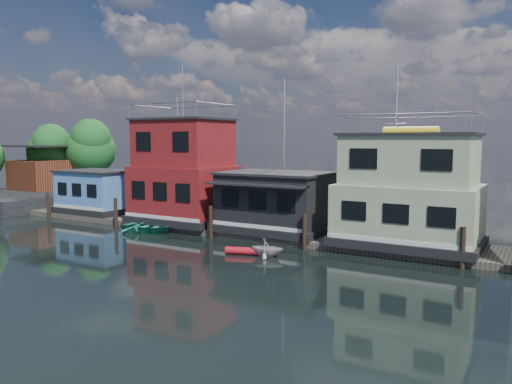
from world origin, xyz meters
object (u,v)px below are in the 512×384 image
Objects in this scene: red_kayak at (251,251)px; dinghy_teal at (147,227)px; houseboat_blue at (98,191)px; dinghy_white at (266,247)px; houseboat_green at (409,192)px; houseboat_dark at (276,202)px; houseboat_red at (184,173)px.

dinghy_teal reaches higher than red_kayak.
houseboat_blue reaches higher than dinghy_white.
houseboat_dark is at bearing -179.88° from houseboat_green.
houseboat_blue is 20.76m from dinghy_white.
houseboat_green reaches higher than houseboat_blue.
dinghy_teal is (-17.69, -3.43, -3.14)m from houseboat_green.
red_kayak is 0.79× the size of dinghy_teal.
dinghy_white reaches higher than red_kayak.
houseboat_blue is 2.08× the size of red_kayak.
houseboat_green is at bearing 0.00° from houseboat_red.
houseboat_red is at bearing 179.86° from houseboat_dark.
dinghy_white is at bearing -66.58° from houseboat_dark.
red_kayak is at bearing -109.42° from dinghy_teal.
houseboat_blue is 26.53m from houseboat_green.
houseboat_red is 3.86× the size of red_kayak.
houseboat_green is 4.22× the size of dinghy_white.
houseboat_red is 1.41× the size of houseboat_green.
houseboat_blue is at bearing 62.06° from dinghy_teal.
houseboat_dark is 6.37m from dinghy_white.
dinghy_teal is at bearing 148.83° from red_kayak.
houseboat_red is 5.09m from dinghy_teal.
red_kayak is (1.51, -5.72, -2.19)m from houseboat_dark.
houseboat_blue reaches higher than red_kayak.
houseboat_red reaches higher than dinghy_white.
dinghy_white is at bearing -15.70° from houseboat_blue.
red_kayak is at bearing -16.80° from houseboat_blue.
dinghy_white is (-6.58, -5.60, -3.03)m from houseboat_green.
houseboat_blue is at bearing -180.00° from houseboat_red.
dinghy_white is at bearing -9.86° from red_kayak.
houseboat_blue is 9.62m from dinghy_teal.
houseboat_green is at bearing 0.00° from houseboat_blue.
houseboat_red reaches higher than houseboat_green.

